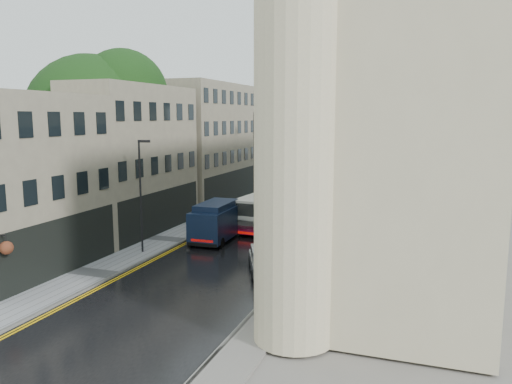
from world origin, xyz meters
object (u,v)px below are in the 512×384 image
Objects in this scene: tree_far at (178,142)px; pedestrian at (195,216)px; tree_near at (92,141)px; white_van at (189,231)px; navy_van at (193,225)px; lamp_post_near at (141,197)px; cream_bus at (245,213)px; silver_hatchback at (254,268)px; lamp_post_far at (254,159)px; white_lorry at (320,192)px.

pedestrian is at bearing -55.78° from tree_far.
tree_near is 3.70× the size of white_van.
navy_van is (8.78, -14.52, -4.76)m from tree_far.
cream_bus is at bearing 59.30° from lamp_post_near.
lamp_post_near is (6.56, -17.38, -2.51)m from tree_far.
lamp_post_near is at bearing -69.31° from tree_far.
pedestrian reaches higher than silver_hatchback.
tree_far is 17.62m from navy_van.
tree_near reaches higher than tree_far.
cream_bus reaches higher than silver_hatchback.
white_van is 4.68m from pedestrian.
tree_far is 7.79m from lamp_post_far.
white_van is at bearing 115.07° from silver_hatchback.
silver_hatchback is (15.52, -7.15, -6.20)m from tree_near.
lamp_post_far is (-0.88, 16.01, 3.78)m from white_van.
lamp_post_near is at bearing -129.29° from navy_van.
tree_near is 18.18m from silver_hatchback.
tree_near is at bearing 168.86° from navy_van.
navy_van is 5.41m from pedestrian.
tree_far is 1.72× the size of white_lorry.
navy_van is 4.27m from lamp_post_near.
cream_bus is 1.12× the size of lamp_post_far.
tree_far is at bearing 107.39° from white_van.
lamp_post_near is at bearing -32.56° from tree_near.
navy_van reaches higher than cream_bus.
white_lorry is at bearing 0.66° from tree_far.
pedestrian is at bearing -95.90° from lamp_post_far.
cream_bus is 11.97m from silver_hatchback.
silver_hatchback is at bearing -42.83° from navy_van.
cream_bus is 4.12m from pedestrian.
tree_near is 17.02m from lamp_post_far.
silver_hatchback is 0.54× the size of lamp_post_near.
tree_near reaches higher than cream_bus.
silver_hatchback is at bearing -88.41° from white_lorry.
white_van is (8.53, -0.98, -6.07)m from tree_near.
cream_bus is (10.90, 3.88, -5.55)m from tree_near.
navy_van reaches higher than pedestrian.
white_van is at bearing 87.49° from pedestrian.
lamp_post_near is (-1.67, -3.40, 2.85)m from white_van.
tree_far is at bearing 144.47° from cream_bus.
tree_far is at bearing -79.50° from pedestrian.
tree_far reaches higher than lamp_post_near.
silver_hatchback is at bearing -72.37° from lamp_post_far.
navy_van reaches higher than silver_hatchback.
lamp_post_far is (-1.43, 16.54, 3.19)m from navy_van.
cream_bus is (10.60, -9.12, -4.83)m from tree_far.
white_lorry is (14.73, 13.17, -5.02)m from tree_near.
lamp_post_near is at bearing -94.22° from lamp_post_far.
navy_van is at bearing -86.98° from lamp_post_far.
tree_near is 8.76m from lamp_post_near.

